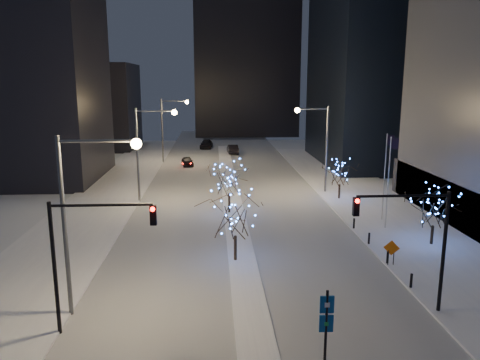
{
  "coord_description": "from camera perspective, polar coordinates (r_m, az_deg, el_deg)",
  "views": [
    {
      "loc": [
        -2.01,
        -22.44,
        12.73
      ],
      "look_at": [
        0.12,
        14.05,
        5.0
      ],
      "focal_mm": 35.0,
      "sensor_mm": 36.0,
      "label": 1
    }
  ],
  "objects": [
    {
      "name": "holiday_tree_median_near",
      "position": [
        33.04,
        -0.59,
        -4.26
      ],
      "size": [
        5.33,
        5.33,
        5.24
      ],
      "color": "black",
      "rests_on": "median"
    },
    {
      "name": "horizon_block",
      "position": [
        115.02,
        0.7,
        16.06
      ],
      "size": [
        24.0,
        14.0,
        42.0
      ],
      "primitive_type": "cube",
      "color": "black",
      "rests_on": "ground"
    },
    {
      "name": "car_far",
      "position": [
        91.18,
        -4.12,
        4.38
      ],
      "size": [
        2.67,
        5.58,
        1.57
      ],
      "primitive_type": "imported",
      "rotation": [
        0.0,
        0.0,
        -0.09
      ],
      "color": "black",
      "rests_on": "ground"
    },
    {
      "name": "car_mid",
      "position": [
        83.92,
        -0.9,
        3.78
      ],
      "size": [
        2.04,
        5.07,
        1.64
      ],
      "primitive_type": "imported",
      "rotation": [
        0.0,
        0.0,
        3.2
      ],
      "color": "black",
      "rests_on": "ground"
    },
    {
      "name": "construction_sign",
      "position": [
        34.49,
        17.98,
        -8.14
      ],
      "size": [
        1.04,
        0.4,
        1.8
      ],
      "rotation": [
        0.0,
        0.0,
        -0.34
      ],
      "color": "black",
      "rests_on": "east_sidewalk"
    },
    {
      "name": "holiday_tree_plaza_far",
      "position": [
        51.9,
        12.1,
        0.81
      ],
      "size": [
        3.9,
        3.9,
        4.29
      ],
      "color": "black",
      "rests_on": "east_sidewalk"
    },
    {
      "name": "west_sidewalk",
      "position": [
        45.88,
        -18.41,
        -4.7
      ],
      "size": [
        8.0,
        90.0,
        0.15
      ],
      "primitive_type": "cube",
      "color": "white",
      "rests_on": "ground"
    },
    {
      "name": "bollards",
      "position": [
        36.72,
        16.45,
        -7.86
      ],
      "size": [
        0.16,
        12.16,
        0.9
      ],
      "color": "black",
      "rests_on": "east_sidewalk"
    },
    {
      "name": "traffic_signal_east",
      "position": [
        27.07,
        20.82,
        -5.99
      ],
      "size": [
        5.26,
        0.43,
        7.0
      ],
      "color": "black",
      "rests_on": "ground"
    },
    {
      "name": "car_near",
      "position": [
        72.33,
        -6.43,
        2.27
      ],
      "size": [
        2.26,
        4.2,
        1.36
      ],
      "primitive_type": "imported",
      "rotation": [
        0.0,
        0.0,
        0.17
      ],
      "color": "black",
      "rests_on": "ground"
    },
    {
      "name": "street_lamp_east",
      "position": [
        54.18,
        9.62,
        5.12
      ],
      "size": [
        3.9,
        0.56,
        10.0
      ],
      "color": "#595E66",
      "rests_on": "ground"
    },
    {
      "name": "holiday_tree_median_far",
      "position": [
        45.2,
        -1.35,
        0.13
      ],
      "size": [
        4.16,
        4.16,
        5.09
      ],
      "color": "black",
      "rests_on": "median"
    },
    {
      "name": "median",
      "position": [
        53.98,
        -1.11,
        -1.62
      ],
      "size": [
        2.0,
        80.0,
        0.15
      ],
      "primitive_type": "cube",
      "color": "white",
      "rests_on": "ground"
    },
    {
      "name": "filler_west_near",
      "position": [
        67.64,
        -26.37,
        10.11
      ],
      "size": [
        22.0,
        18.0,
        24.0
      ],
      "primitive_type": "cube",
      "color": "black",
      "rests_on": "ground"
    },
    {
      "name": "holiday_tree_plaza_near",
      "position": [
        39.44,
        22.6,
        -3.25
      ],
      "size": [
        4.28,
        4.28,
        4.54
      ],
      "color": "black",
      "rests_on": "east_sidewalk"
    },
    {
      "name": "filler_west_far",
      "position": [
        95.62,
        -18.06,
        8.52
      ],
      "size": [
        18.0,
        16.0,
        16.0
      ],
      "primitive_type": "cube",
      "color": "black",
      "rests_on": "ground"
    },
    {
      "name": "road",
      "position": [
        58.87,
        -1.3,
        -0.54
      ],
      "size": [
        20.0,
        130.0,
        0.02
      ],
      "primitive_type": "cube",
      "color": "#B2B8C2",
      "rests_on": "ground"
    },
    {
      "name": "ground",
      "position": [
        25.88,
        1.62,
        -17.53
      ],
      "size": [
        160.0,
        160.0,
        0.0
      ],
      "primitive_type": "plane",
      "color": "white",
      "rests_on": "ground"
    },
    {
      "name": "east_sidewalk",
      "position": [
        47.44,
        17.86,
        -4.12
      ],
      "size": [
        10.0,
        90.0,
        0.15
      ],
      "primitive_type": "cube",
      "color": "white",
      "rests_on": "ground"
    },
    {
      "name": "flagpoles",
      "position": [
        43.3,
        17.53,
        0.83
      ],
      "size": [
        1.35,
        2.6,
        8.0
      ],
      "color": "silver",
      "rests_on": "east_sidewalk"
    },
    {
      "name": "wayfinding_sign",
      "position": [
        22.33,
        10.49,
        -16.36
      ],
      "size": [
        0.64,
        0.12,
        3.61
      ],
      "rotation": [
        0.0,
        0.0,
        -0.02
      ],
      "color": "black",
      "rests_on": "ground"
    },
    {
      "name": "street_lamp_w_mid",
      "position": [
        50.31,
        -11.26,
        4.6
      ],
      "size": [
        4.4,
        0.56,
        10.0
      ],
      "color": "#595E66",
      "rests_on": "ground"
    },
    {
      "name": "street_lamp_w_far",
      "position": [
        75.02,
        -8.69,
        7.04
      ],
      "size": [
        4.4,
        0.56,
        10.0
      ],
      "color": "#595E66",
      "rests_on": "ground"
    },
    {
      "name": "street_lamp_w_near",
      "position": [
        26.16,
        -18.61,
        -2.47
      ],
      "size": [
        4.4,
        0.56,
        10.0
      ],
      "color": "#595E66",
      "rests_on": "ground"
    },
    {
      "name": "traffic_signal_west",
      "position": [
        24.66,
        -18.42,
        -7.54
      ],
      "size": [
        5.26,
        0.43,
        7.0
      ],
      "color": "black",
      "rests_on": "ground"
    }
  ]
}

